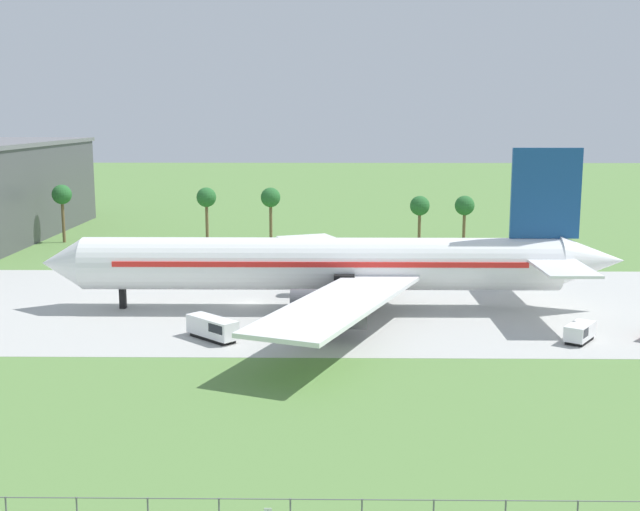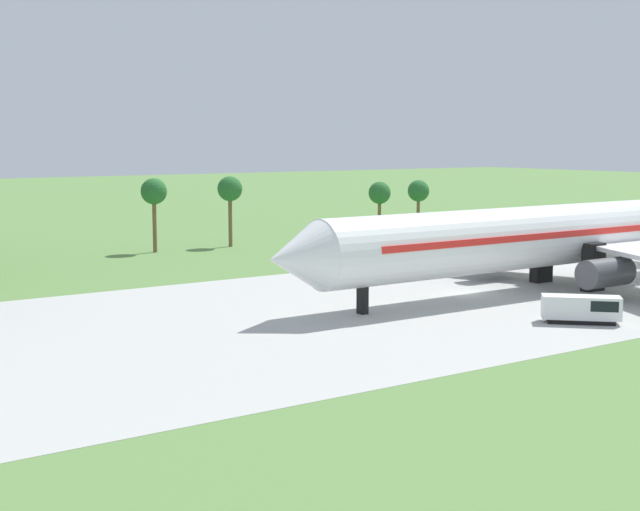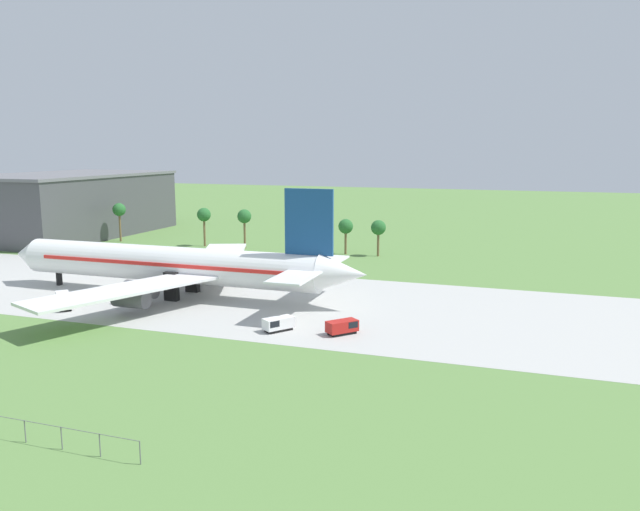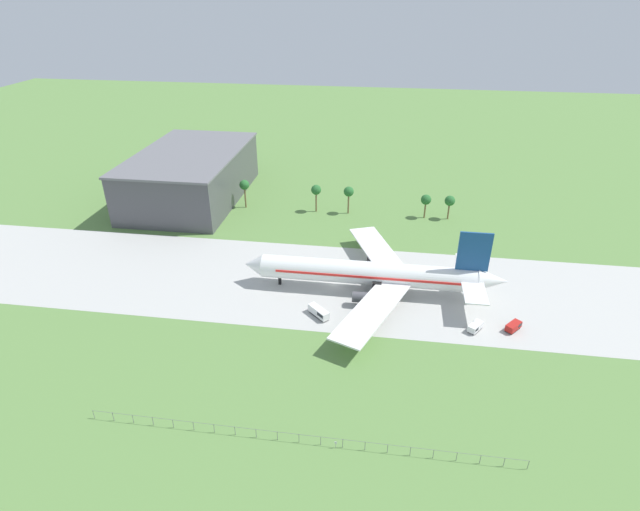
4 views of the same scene
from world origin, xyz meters
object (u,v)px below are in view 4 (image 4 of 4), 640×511
Objects in this scene: jet_airliner at (374,274)px; terminal_building at (191,176)px; no_stopping_sign at (336,444)px; fuel_truck at (475,327)px; catering_van at (514,326)px; baggage_tug at (319,312)px.

jet_airliner is 1.14× the size of terminal_building.
terminal_building is (-72.41, 57.14, 3.63)m from jet_airliner.
terminal_building is (-68.44, 110.39, 8.10)m from no_stopping_sign.
jet_airliner reaches higher than fuel_truck.
fuel_truck is 1.02× the size of catering_van.
terminal_building reaches higher than fuel_truck.
terminal_building is (-106.89, 69.60, 8.07)m from catering_van.
terminal_building reaches higher than no_stopping_sign.
baggage_tug is 0.10× the size of terminal_building.
baggage_tug is at bearing 102.48° from no_stopping_sign.
fuel_truck is at bearing -36.15° from terminal_building.
fuel_truck is at bearing -0.67° from baggage_tug.
jet_airliner is at bearing 150.66° from fuel_truck.
baggage_tug reaches higher than fuel_truck.
baggage_tug is 47.21m from catering_van.
terminal_building is (-59.70, 70.86, 7.88)m from baggage_tug.
terminal_building reaches higher than catering_van.
no_stopping_sign is 0.03× the size of terminal_building.
fuel_truck reaches higher than no_stopping_sign.
fuel_truck is (25.19, -14.16, -4.45)m from jet_airliner.
baggage_tug is at bearing -49.89° from terminal_building.
fuel_truck is (37.90, -0.44, -0.20)m from baggage_tug.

